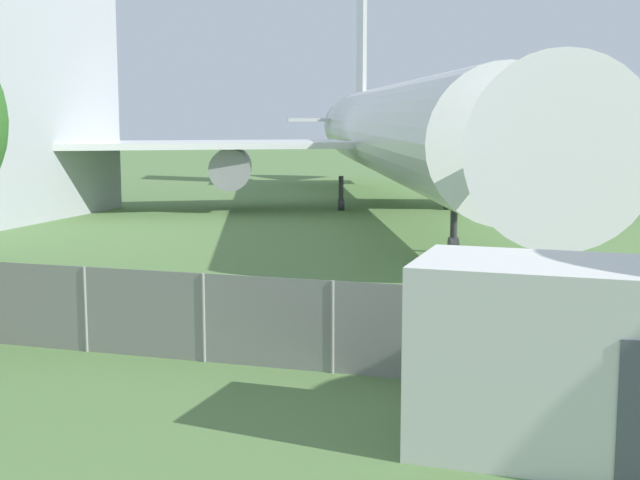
% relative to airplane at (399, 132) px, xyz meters
% --- Properties ---
extents(perimeter_fence, '(56.07, 0.07, 1.71)m').
position_rel_airplane_xyz_m(perimeter_fence, '(1.85, -26.51, -2.98)').
color(perimeter_fence, gray).
rests_on(perimeter_fence, ground).
extents(airplane, '(36.97, 45.42, 12.71)m').
position_rel_airplane_xyz_m(airplane, '(0.00, 0.00, 0.00)').
color(airplane, white).
rests_on(airplane, ground).
extents(portable_cabin, '(4.93, 2.37, 2.69)m').
position_rel_airplane_xyz_m(portable_cabin, '(8.92, -29.28, -2.49)').
color(portable_cabin, silver).
rests_on(portable_cabin, ground).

